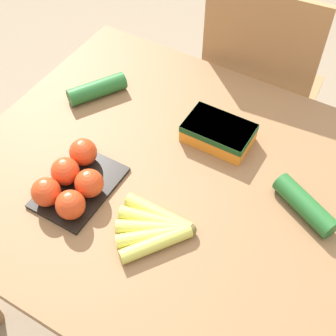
# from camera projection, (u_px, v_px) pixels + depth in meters

# --- Properties ---
(ground_plane) EXTENTS (12.00, 12.00, 0.00)m
(ground_plane) POSITION_uv_depth(u_px,v_px,m) (168.00, 289.00, 1.83)
(ground_plane) COLOR gray
(dining_table) EXTENTS (1.11, 0.98, 0.72)m
(dining_table) POSITION_uv_depth(u_px,v_px,m) (168.00, 196.00, 1.35)
(dining_table) COLOR olive
(dining_table) RESTS_ON ground_plane
(chair) EXTENTS (0.46, 0.44, 0.99)m
(chair) POSITION_uv_depth(u_px,v_px,m) (258.00, 94.00, 1.80)
(chair) COLOR #A87547
(chair) RESTS_ON ground_plane
(banana_bunch) EXTENTS (0.20, 0.18, 0.04)m
(banana_bunch) POSITION_uv_depth(u_px,v_px,m) (156.00, 228.00, 1.14)
(banana_bunch) COLOR brown
(banana_bunch) RESTS_ON dining_table
(tomato_pack) EXTENTS (0.16, 0.24, 0.09)m
(tomato_pack) POSITION_uv_depth(u_px,v_px,m) (72.00, 181.00, 1.20)
(tomato_pack) COLOR black
(tomato_pack) RESTS_ON dining_table
(carrot_bag) EXTENTS (0.19, 0.12, 0.06)m
(carrot_bag) POSITION_uv_depth(u_px,v_px,m) (219.00, 132.00, 1.32)
(carrot_bag) COLOR orange
(carrot_bag) RESTS_ON dining_table
(cucumber_near) EXTENTS (0.14, 0.19, 0.05)m
(cucumber_near) POSITION_uv_depth(u_px,v_px,m) (97.00, 89.00, 1.45)
(cucumber_near) COLOR #236028
(cucumber_near) RESTS_ON dining_table
(cucumber_far) EXTENTS (0.19, 0.13, 0.05)m
(cucumber_far) POSITION_uv_depth(u_px,v_px,m) (305.00, 205.00, 1.17)
(cucumber_far) COLOR #236028
(cucumber_far) RESTS_ON dining_table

